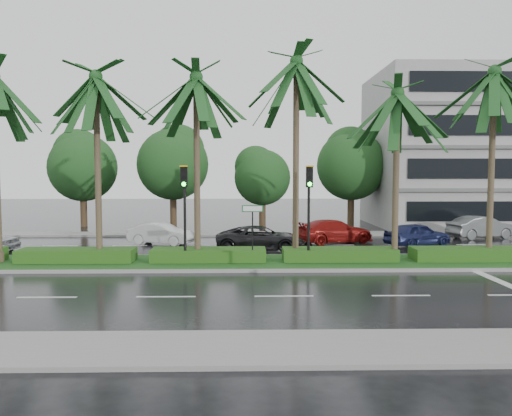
{
  "coord_description": "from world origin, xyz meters",
  "views": [
    {
      "loc": [
        -1.29,
        -21.65,
        4.17
      ],
      "look_at": [
        -0.82,
        1.5,
        2.55
      ],
      "focal_mm": 35.0,
      "sensor_mm": 36.0,
      "label": 1
    }
  ],
  "objects_px": {
    "car_red": "(334,231)",
    "signal_median_left": "(184,200)",
    "car_white": "(161,234)",
    "car_darkgrey": "(261,238)",
    "car_blue": "(417,234)",
    "car_grey": "(481,227)",
    "street_sign": "(253,219)"
  },
  "relations": [
    {
      "from": "car_red",
      "to": "signal_median_left",
      "type": "bearing_deg",
      "value": 113.92
    },
    {
      "from": "signal_median_left",
      "to": "car_white",
      "type": "distance_m",
      "value": 7.97
    },
    {
      "from": "car_darkgrey",
      "to": "car_red",
      "type": "relative_size",
      "value": 0.99
    },
    {
      "from": "car_blue",
      "to": "car_grey",
      "type": "xyz_separation_m",
      "value": [
        5.32,
        3.39,
        0.04
      ]
    },
    {
      "from": "car_white",
      "to": "car_grey",
      "type": "distance_m",
      "value": 20.23
    },
    {
      "from": "car_darkgrey",
      "to": "car_blue",
      "type": "relative_size",
      "value": 1.2
    },
    {
      "from": "street_sign",
      "to": "car_blue",
      "type": "bearing_deg",
      "value": 32.21
    },
    {
      "from": "car_red",
      "to": "car_grey",
      "type": "distance_m",
      "value": 10.0
    },
    {
      "from": "car_white",
      "to": "car_red",
      "type": "distance_m",
      "value": 10.29
    },
    {
      "from": "street_sign",
      "to": "car_darkgrey",
      "type": "height_order",
      "value": "street_sign"
    },
    {
      "from": "street_sign",
      "to": "car_blue",
      "type": "xyz_separation_m",
      "value": [
        9.5,
        5.99,
        -1.45
      ]
    },
    {
      "from": "car_grey",
      "to": "signal_median_left",
      "type": "bearing_deg",
      "value": 103.59
    },
    {
      "from": "signal_median_left",
      "to": "car_blue",
      "type": "xyz_separation_m",
      "value": [
        12.5,
        6.17,
        -2.32
      ]
    },
    {
      "from": "car_white",
      "to": "car_blue",
      "type": "bearing_deg",
      "value": -77.6
    },
    {
      "from": "car_blue",
      "to": "car_darkgrey",
      "type": "bearing_deg",
      "value": 74.67
    },
    {
      "from": "car_red",
      "to": "car_blue",
      "type": "bearing_deg",
      "value": -128.11
    },
    {
      "from": "car_grey",
      "to": "street_sign",
      "type": "bearing_deg",
      "value": 107.71
    },
    {
      "from": "signal_median_left",
      "to": "car_red",
      "type": "xyz_separation_m",
      "value": [
        8.0,
        7.65,
        -2.3
      ]
    },
    {
      "from": "car_red",
      "to": "street_sign",
      "type": "bearing_deg",
      "value": 126.39
    },
    {
      "from": "car_darkgrey",
      "to": "car_red",
      "type": "xyz_separation_m",
      "value": [
        4.5,
        2.87,
        0.03
      ]
    },
    {
      "from": "car_blue",
      "to": "car_grey",
      "type": "bearing_deg",
      "value": -81.61
    },
    {
      "from": "car_white",
      "to": "car_grey",
      "type": "relative_size",
      "value": 0.88
    },
    {
      "from": "signal_median_left",
      "to": "car_darkgrey",
      "type": "height_order",
      "value": "signal_median_left"
    },
    {
      "from": "street_sign",
      "to": "car_darkgrey",
      "type": "relative_size",
      "value": 0.54
    },
    {
      "from": "street_sign",
      "to": "car_white",
      "type": "bearing_deg",
      "value": 126.74
    },
    {
      "from": "street_sign",
      "to": "car_grey",
      "type": "xyz_separation_m",
      "value": [
        14.82,
        9.37,
        -1.41
      ]
    },
    {
      "from": "street_sign",
      "to": "car_blue",
      "type": "height_order",
      "value": "street_sign"
    },
    {
      "from": "car_blue",
      "to": "car_grey",
      "type": "relative_size",
      "value": 0.92
    },
    {
      "from": "street_sign",
      "to": "car_red",
      "type": "bearing_deg",
      "value": 56.21
    },
    {
      "from": "car_blue",
      "to": "car_grey",
      "type": "height_order",
      "value": "car_grey"
    },
    {
      "from": "signal_median_left",
      "to": "street_sign",
      "type": "xyz_separation_m",
      "value": [
        3.0,
        0.18,
        -0.87
      ]
    },
    {
      "from": "car_blue",
      "to": "car_white",
      "type": "bearing_deg",
      "value": 61.68
    }
  ]
}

